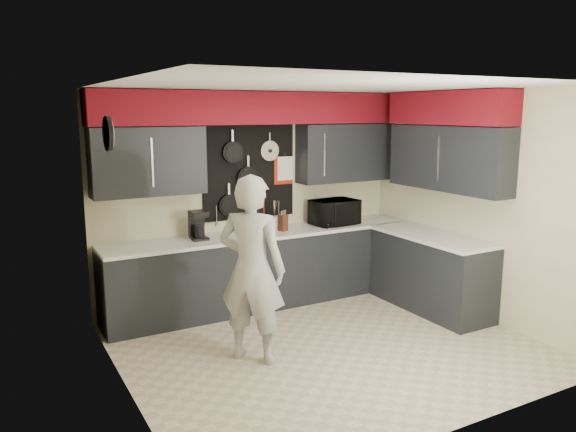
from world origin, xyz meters
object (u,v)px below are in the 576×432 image
utensil_crock (275,223)px  person (252,269)px  coffee_maker (198,224)px  microwave (334,212)px  knife_block (283,223)px

utensil_crock → person: bearing=-125.1°
coffee_maker → utensil_crock: bearing=5.2°
utensil_crock → coffee_maker: size_ratio=0.50×
microwave → coffee_maker: coffee_maker is taller
microwave → coffee_maker: 1.83m
knife_block → coffee_maker: coffee_maker is taller
microwave → utensil_crock: bearing=168.9°
utensil_crock → person: person is taller
coffee_maker → microwave: bearing=1.1°
person → utensil_crock: bearing=-77.1°
utensil_crock → person: size_ratio=0.09×
knife_block → person: size_ratio=0.11×
utensil_crock → coffee_maker: coffee_maker is taller
microwave → knife_block: 0.77m
coffee_maker → knife_block: bearing=-1.6°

